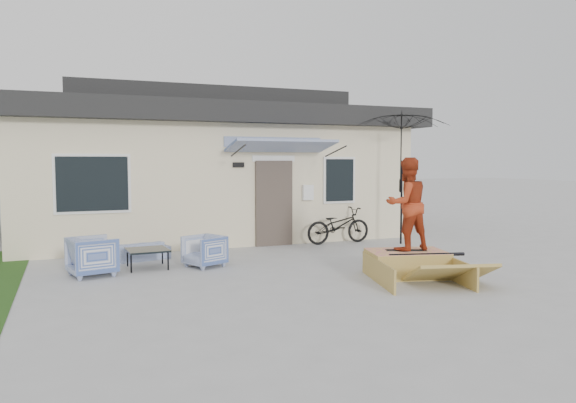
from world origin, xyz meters
name	(u,v)px	position (x,y,z in m)	size (l,w,h in m)	color
ground	(312,288)	(0.00, 0.00, 0.00)	(90.00, 90.00, 0.00)	#A8A8A8
house	(201,166)	(0.00, 7.99, 1.94)	(10.80, 8.49, 4.10)	beige
loveseat	(138,248)	(-2.37, 3.69, 0.26)	(1.31, 0.38, 0.51)	#36519B
armchair_left	(92,254)	(-3.32, 2.37, 0.40)	(0.77, 0.72, 0.79)	#36519B
armchair_right	(204,249)	(-1.23, 2.44, 0.35)	(0.67, 0.63, 0.69)	#36519B
coffee_table	(147,259)	(-2.30, 2.71, 0.19)	(0.77, 0.77, 0.38)	black
bicycle	(338,222)	(2.65, 4.20, 0.56)	(0.61, 1.75, 1.12)	black
patio_umbrella	(402,175)	(4.08, 3.54, 1.75)	(2.49, 2.33, 2.20)	black
skate_ramp	(407,264)	(1.98, 0.19, 0.23)	(1.37, 1.82, 0.46)	#A78840
skateboard	(406,250)	(2.00, 0.24, 0.48)	(0.73, 0.18, 0.05)	black
skater	(407,203)	(2.00, 0.24, 1.34)	(0.82, 0.64, 1.68)	#A73518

